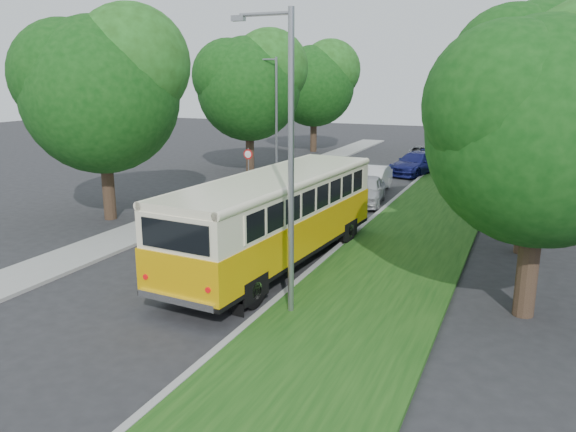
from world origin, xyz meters
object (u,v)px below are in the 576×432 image
at_px(car_blue, 416,163).
at_px(lamppost_far, 275,114).
at_px(car_silver, 366,190).
at_px(car_grey, 422,156).
at_px(car_white, 372,180).
at_px(lamppost_near, 288,156).
at_px(vintage_bus, 276,220).

bearing_deg(car_blue, lamppost_far, -126.10).
relative_size(car_silver, car_blue, 0.84).
bearing_deg(car_grey, car_blue, -88.67).
height_order(car_silver, car_white, car_white).
distance_m(car_silver, car_blue, 10.09).
xyz_separation_m(lamppost_far, car_grey, (7.25, 10.11, -3.44)).
xyz_separation_m(lamppost_near, car_silver, (-1.81, 14.19, -3.65)).
relative_size(car_white, car_grey, 0.90).
relative_size(lamppost_far, car_blue, 1.48).
xyz_separation_m(car_silver, car_grey, (0.15, 14.42, -0.05)).
distance_m(lamppost_far, car_blue, 10.19).
bearing_deg(lamppost_far, car_grey, 54.37).
distance_m(vintage_bus, car_white, 13.65).
distance_m(car_blue, car_grey, 4.37).
relative_size(lamppost_near, car_blue, 1.57).
bearing_deg(car_grey, vintage_bus, -95.38).
distance_m(lamppost_far, car_white, 7.50).
bearing_deg(car_grey, lamppost_near, -91.31).
height_order(car_silver, car_blue, car_blue).
bearing_deg(car_white, vintage_bus, -91.04).
distance_m(lamppost_far, car_grey, 12.90).
xyz_separation_m(lamppost_far, car_white, (6.57, -1.29, -3.39)).
xyz_separation_m(lamppost_near, car_white, (-2.34, 17.21, -3.64)).
relative_size(vintage_bus, car_silver, 2.55).
xyz_separation_m(vintage_bus, car_white, (-0.35, 13.61, -0.88)).
distance_m(vintage_bus, car_grey, 25.04).
distance_m(car_white, car_grey, 11.42).
bearing_deg(lamppost_near, car_blue, 92.85).
bearing_deg(vintage_bus, car_white, 95.82).
bearing_deg(vintage_bus, car_blue, 92.18).
bearing_deg(car_blue, vintage_bus, -75.07).
bearing_deg(car_silver, car_white, 92.13).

